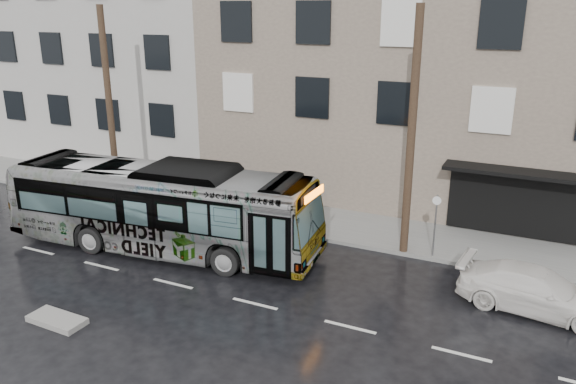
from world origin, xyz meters
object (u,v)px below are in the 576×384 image
(utility_pole_front, at_px, (411,135))
(utility_pole_rear, at_px, (110,107))
(white_sedan, at_px, (536,290))
(bus, at_px, (161,207))
(sign_post, at_px, (435,226))
(dark_sedan, at_px, (73,201))

(utility_pole_front, height_order, utility_pole_rear, same)
(white_sedan, bearing_deg, bus, 100.93)
(utility_pole_rear, bearing_deg, bus, -33.12)
(sign_post, distance_m, white_sedan, 4.39)
(white_sedan, distance_m, dark_sedan, 19.20)
(dark_sedan, bearing_deg, utility_pole_rear, -15.58)
(utility_pole_rear, bearing_deg, utility_pole_front, 0.00)
(bus, distance_m, white_sedan, 13.40)
(sign_post, bearing_deg, dark_sedan, -171.32)
(utility_pole_rear, xyz_separation_m, bus, (5.42, -3.54, -2.93))
(utility_pole_rear, bearing_deg, dark_sedan, -101.20)
(utility_pole_front, bearing_deg, white_sedan, -26.78)
(utility_pole_rear, height_order, bus, utility_pole_rear)
(white_sedan, bearing_deg, dark_sedan, 95.97)
(utility_pole_rear, relative_size, bus, 0.73)
(sign_post, relative_size, white_sedan, 0.51)
(sign_post, relative_size, dark_sedan, 0.51)
(sign_post, height_order, bus, bus)
(sign_post, bearing_deg, bus, -159.94)
(utility_pole_rear, bearing_deg, white_sedan, -7.26)
(sign_post, height_order, dark_sedan, sign_post)
(white_sedan, relative_size, dark_sedan, 1.00)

